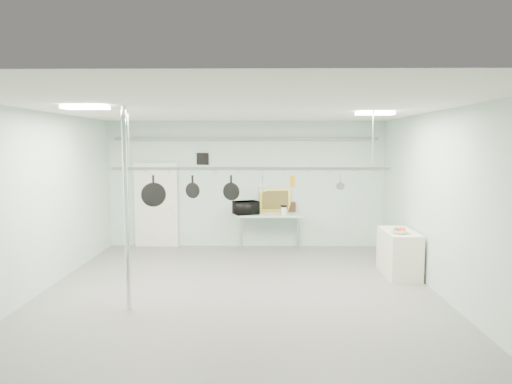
{
  "coord_description": "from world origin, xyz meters",
  "views": [
    {
      "loc": [
        0.41,
        -7.58,
        2.62
      ],
      "look_at": [
        0.29,
        1.0,
        1.72
      ],
      "focal_mm": 32.0,
      "sensor_mm": 36.0,
      "label": 1
    }
  ],
  "objects_px": {
    "prep_table": "(270,217)",
    "pot_rack": "(250,167)",
    "coffee_canister": "(284,211)",
    "fruit_bowl": "(399,231)",
    "skillet_mid": "(193,186)",
    "side_cabinet": "(399,253)",
    "skillet_left": "(153,191)",
    "microwave": "(246,208)",
    "skillet_right": "(231,188)",
    "chrome_pole": "(126,210)"
  },
  "relations": [
    {
      "from": "coffee_canister",
      "to": "skillet_mid",
      "type": "distance_m",
      "value": 3.66
    },
    {
      "from": "coffee_canister",
      "to": "skillet_right",
      "type": "relative_size",
      "value": 0.45
    },
    {
      "from": "chrome_pole",
      "to": "side_cabinet",
      "type": "height_order",
      "value": "chrome_pole"
    },
    {
      "from": "pot_rack",
      "to": "microwave",
      "type": "height_order",
      "value": "pot_rack"
    },
    {
      "from": "fruit_bowl",
      "to": "skillet_right",
      "type": "bearing_deg",
      "value": -165.45
    },
    {
      "from": "fruit_bowl",
      "to": "skillet_mid",
      "type": "relative_size",
      "value": 0.92
    },
    {
      "from": "side_cabinet",
      "to": "fruit_bowl",
      "type": "bearing_deg",
      "value": -108.53
    },
    {
      "from": "pot_rack",
      "to": "coffee_canister",
      "type": "relative_size",
      "value": 24.55
    },
    {
      "from": "microwave",
      "to": "coffee_canister",
      "type": "xyz_separation_m",
      "value": [
        0.92,
        -0.1,
        -0.06
      ]
    },
    {
      "from": "microwave",
      "to": "fruit_bowl",
      "type": "distance_m",
      "value": 3.86
    },
    {
      "from": "side_cabinet",
      "to": "skillet_mid",
      "type": "relative_size",
      "value": 3.14
    },
    {
      "from": "fruit_bowl",
      "to": "skillet_right",
      "type": "distance_m",
      "value": 3.42
    },
    {
      "from": "skillet_left",
      "to": "skillet_mid",
      "type": "relative_size",
      "value": 1.48
    },
    {
      "from": "microwave",
      "to": "skillet_mid",
      "type": "bearing_deg",
      "value": 52.12
    },
    {
      "from": "side_cabinet",
      "to": "microwave",
      "type": "bearing_deg",
      "value": 146.21
    },
    {
      "from": "fruit_bowl",
      "to": "skillet_mid",
      "type": "distance_m",
      "value": 4.06
    },
    {
      "from": "side_cabinet",
      "to": "skillet_left",
      "type": "distance_m",
      "value": 4.96
    },
    {
      "from": "pot_rack",
      "to": "coffee_canister",
      "type": "xyz_separation_m",
      "value": [
        0.73,
        3.1,
        -1.23
      ]
    },
    {
      "from": "fruit_bowl",
      "to": "side_cabinet",
      "type": "bearing_deg",
      "value": 71.47
    },
    {
      "from": "pot_rack",
      "to": "coffee_canister",
      "type": "height_order",
      "value": "pot_rack"
    },
    {
      "from": "microwave",
      "to": "skillet_mid",
      "type": "distance_m",
      "value": 3.4
    },
    {
      "from": "microwave",
      "to": "skillet_left",
      "type": "relative_size",
      "value": 1.04
    },
    {
      "from": "chrome_pole",
      "to": "microwave",
      "type": "distance_m",
      "value": 4.48
    },
    {
      "from": "skillet_mid",
      "to": "skillet_right",
      "type": "relative_size",
      "value": 0.89
    },
    {
      "from": "chrome_pole",
      "to": "microwave",
      "type": "relative_size",
      "value": 5.47
    },
    {
      "from": "prep_table",
      "to": "skillet_left",
      "type": "relative_size",
      "value": 2.84
    },
    {
      "from": "chrome_pole",
      "to": "side_cabinet",
      "type": "relative_size",
      "value": 2.67
    },
    {
      "from": "coffee_canister",
      "to": "prep_table",
      "type": "bearing_deg",
      "value": 149.21
    },
    {
      "from": "microwave",
      "to": "skillet_mid",
      "type": "xyz_separation_m",
      "value": [
        -0.81,
        -3.2,
        0.83
      ]
    },
    {
      "from": "skillet_mid",
      "to": "pot_rack",
      "type": "bearing_deg",
      "value": 21.26
    },
    {
      "from": "microwave",
      "to": "side_cabinet",
      "type": "bearing_deg",
      "value": 122.62
    },
    {
      "from": "side_cabinet",
      "to": "pot_rack",
      "type": "distance_m",
      "value": 3.62
    },
    {
      "from": "pot_rack",
      "to": "skillet_mid",
      "type": "bearing_deg",
      "value": 180.0
    },
    {
      "from": "side_cabinet",
      "to": "skillet_left",
      "type": "relative_size",
      "value": 2.13
    },
    {
      "from": "side_cabinet",
      "to": "skillet_left",
      "type": "xyz_separation_m",
      "value": [
        -4.64,
        -1.1,
        1.35
      ]
    },
    {
      "from": "side_cabinet",
      "to": "pot_rack",
      "type": "height_order",
      "value": "pot_rack"
    },
    {
      "from": "pot_rack",
      "to": "skillet_mid",
      "type": "relative_size",
      "value": 12.58
    },
    {
      "from": "chrome_pole",
      "to": "side_cabinet",
      "type": "bearing_deg",
      "value": 22.41
    },
    {
      "from": "microwave",
      "to": "fruit_bowl",
      "type": "xyz_separation_m",
      "value": [
        3.05,
        -2.37,
        -0.12
      ]
    },
    {
      "from": "skillet_left",
      "to": "fruit_bowl",
      "type": "bearing_deg",
      "value": -8.05
    },
    {
      "from": "fruit_bowl",
      "to": "chrome_pole",
      "type": "bearing_deg",
      "value": -160.04
    },
    {
      "from": "chrome_pole",
      "to": "prep_table",
      "type": "relative_size",
      "value": 2.0
    },
    {
      "from": "side_cabinet",
      "to": "skillet_left",
      "type": "height_order",
      "value": "skillet_left"
    },
    {
      "from": "microwave",
      "to": "pot_rack",
      "type": "bearing_deg",
      "value": 69.79
    },
    {
      "from": "coffee_canister",
      "to": "microwave",
      "type": "bearing_deg",
      "value": 173.81
    },
    {
      "from": "pot_rack",
      "to": "skillet_right",
      "type": "relative_size",
      "value": 11.15
    },
    {
      "from": "skillet_mid",
      "to": "skillet_right",
      "type": "bearing_deg",
      "value": 21.26
    },
    {
      "from": "prep_table",
      "to": "pot_rack",
      "type": "distance_m",
      "value": 3.61
    },
    {
      "from": "pot_rack",
      "to": "skillet_left",
      "type": "distance_m",
      "value": 1.74
    },
    {
      "from": "chrome_pole",
      "to": "skillet_left",
      "type": "xyz_separation_m",
      "value": [
        0.21,
        0.9,
        0.2
      ]
    }
  ]
}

